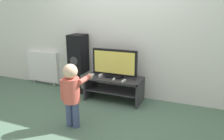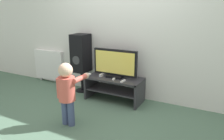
{
  "view_description": "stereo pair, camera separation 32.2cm",
  "coord_description": "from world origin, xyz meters",
  "px_view_note": "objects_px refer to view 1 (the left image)",
  "views": [
    {
      "loc": [
        1.35,
        -3.18,
        1.61
      ],
      "look_at": [
        0.0,
        0.14,
        0.59
      ],
      "focal_mm": 35.0,
      "sensor_mm": 36.0,
      "label": 1
    },
    {
      "loc": [
        1.64,
        -3.05,
        1.61
      ],
      "look_at": [
        0.0,
        0.14,
        0.59
      ],
      "focal_mm": 35.0,
      "sensor_mm": 36.0,
      "label": 2
    }
  ],
  "objects_px": {
    "game_console": "(102,75)",
    "remote_primary": "(124,81)",
    "television": "(114,64)",
    "child": "(72,91)",
    "remote_secondary": "(114,79)",
    "speaker_tower": "(78,55)",
    "radiator": "(43,67)"
  },
  "relations": [
    {
      "from": "game_console",
      "to": "remote_primary",
      "type": "distance_m",
      "value": 0.49
    },
    {
      "from": "television",
      "to": "game_console",
      "type": "bearing_deg",
      "value": -172.59
    },
    {
      "from": "child",
      "to": "remote_secondary",
      "type": "bearing_deg",
      "value": 76.48
    },
    {
      "from": "speaker_tower",
      "to": "game_console",
      "type": "bearing_deg",
      "value": -11.66
    },
    {
      "from": "television",
      "to": "remote_primary",
      "type": "bearing_deg",
      "value": -35.1
    },
    {
      "from": "speaker_tower",
      "to": "remote_primary",
      "type": "bearing_deg",
      "value": -13.57
    },
    {
      "from": "radiator",
      "to": "game_console",
      "type": "bearing_deg",
      "value": -9.62
    },
    {
      "from": "speaker_tower",
      "to": "remote_secondary",
      "type": "bearing_deg",
      "value": -13.77
    },
    {
      "from": "television",
      "to": "child",
      "type": "distance_m",
      "value": 1.11
    },
    {
      "from": "game_console",
      "to": "radiator",
      "type": "distance_m",
      "value": 1.53
    },
    {
      "from": "child",
      "to": "television",
      "type": "bearing_deg",
      "value": 80.04
    },
    {
      "from": "game_console",
      "to": "child",
      "type": "height_order",
      "value": "child"
    },
    {
      "from": "game_console",
      "to": "radiator",
      "type": "bearing_deg",
      "value": 170.38
    },
    {
      "from": "radiator",
      "to": "remote_primary",
      "type": "bearing_deg",
      "value": -11.09
    },
    {
      "from": "television",
      "to": "remote_primary",
      "type": "distance_m",
      "value": 0.37
    },
    {
      "from": "child",
      "to": "game_console",
      "type": "bearing_deg",
      "value": 92.45
    },
    {
      "from": "game_console",
      "to": "child",
      "type": "relative_size",
      "value": 0.21
    },
    {
      "from": "game_console",
      "to": "remote_primary",
      "type": "relative_size",
      "value": 1.45
    },
    {
      "from": "remote_primary",
      "to": "child",
      "type": "height_order",
      "value": "child"
    },
    {
      "from": "remote_primary",
      "to": "speaker_tower",
      "type": "distance_m",
      "value": 1.08
    },
    {
      "from": "child",
      "to": "radiator",
      "type": "bearing_deg",
      "value": 139.83
    },
    {
      "from": "television",
      "to": "radiator",
      "type": "xyz_separation_m",
      "value": [
        -1.75,
        0.23,
        -0.28
      ]
    },
    {
      "from": "game_console",
      "to": "remote_secondary",
      "type": "bearing_deg",
      "value": -17.71
    },
    {
      "from": "remote_primary",
      "to": "child",
      "type": "distance_m",
      "value": 1.02
    },
    {
      "from": "television",
      "to": "game_console",
      "type": "xyz_separation_m",
      "value": [
        -0.24,
        -0.03,
        -0.22
      ]
    },
    {
      "from": "television",
      "to": "remote_primary",
      "type": "height_order",
      "value": "television"
    },
    {
      "from": "speaker_tower",
      "to": "child",
      "type": "bearing_deg",
      "value": -63.57
    },
    {
      "from": "game_console",
      "to": "radiator",
      "type": "xyz_separation_m",
      "value": [
        -1.51,
        0.26,
        -0.06
      ]
    },
    {
      "from": "remote_secondary",
      "to": "child",
      "type": "bearing_deg",
      "value": -103.52
    },
    {
      "from": "game_console",
      "to": "remote_primary",
      "type": "height_order",
      "value": "game_console"
    },
    {
      "from": "remote_secondary",
      "to": "child",
      "type": "height_order",
      "value": "child"
    },
    {
      "from": "remote_secondary",
      "to": "game_console",
      "type": "bearing_deg",
      "value": 162.29
    }
  ]
}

